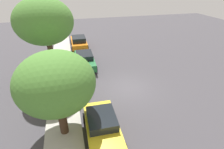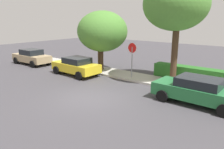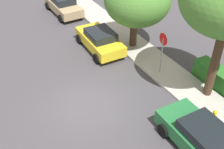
{
  "view_description": "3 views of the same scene",
  "coord_description": "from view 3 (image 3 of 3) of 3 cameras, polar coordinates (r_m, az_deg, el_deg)",
  "views": [
    {
      "loc": [
        -11.5,
        4.27,
        7.9
      ],
      "look_at": [
        0.49,
        1.16,
        1.14
      ],
      "focal_mm": 28.0,
      "sensor_mm": 36.0,
      "label": 1
    },
    {
      "loc": [
        8.3,
        -8.27,
        4.33
      ],
      "look_at": [
        0.96,
        0.81,
        1.33
      ],
      "focal_mm": 35.0,
      "sensor_mm": 36.0,
      "label": 2
    },
    {
      "loc": [
        9.68,
        -4.19,
        9.67
      ],
      "look_at": [
        -0.35,
        1.55,
        1.12
      ],
      "focal_mm": 45.0,
      "sensor_mm": 36.0,
      "label": 3
    }
  ],
  "objects": [
    {
      "name": "ground_plane",
      "position": [
        14.31,
        -4.73,
        -6.19
      ],
      "size": [
        60.0,
        60.0,
        0.0
      ],
      "primitive_type": "plane",
      "color": "#423F44"
    },
    {
      "name": "parked_car_tan",
      "position": [
        23.64,
        -9.85,
        13.76
      ],
      "size": [
        4.27,
        1.98,
        1.47
      ],
      "color": "tan",
      "rests_on": "ground_plane"
    },
    {
      "name": "fire_hydrant",
      "position": [
        14.0,
        20.03,
        -7.99
      ],
      "size": [
        0.3,
        0.22,
        0.72
      ],
      "color": "gold",
      "rests_on": "ground_plane"
    },
    {
      "name": "parked_car_yellow",
      "position": [
        18.22,
        -2.49,
        7.05
      ],
      "size": [
        4.06,
        2.06,
        1.41
      ],
      "color": "yellow",
      "rests_on": "ground_plane"
    },
    {
      "name": "stop_sign",
      "position": [
        15.54,
        10.23,
        5.55
      ],
      "size": [
        0.75,
        0.08,
        2.68
      ],
      "color": "gray",
      "rests_on": "ground_plane"
    },
    {
      "name": "parked_car_green",
      "position": [
        12.3,
        18.44,
        -12.65
      ],
      "size": [
        4.52,
        2.07,
        1.42
      ],
      "color": "#236B38",
      "rests_on": "ground_plane"
    },
    {
      "name": "street_tree_near_corner",
      "position": [
        17.37,
        5.19,
        14.88
      ],
      "size": [
        4.04,
        4.04,
        4.96
      ],
      "color": "#422D1E",
      "rests_on": "ground_plane"
    },
    {
      "name": "sidewalk_curb",
      "position": [
        16.52,
        11.49,
        0.11
      ],
      "size": [
        32.0,
        2.11,
        0.14
      ],
      "primitive_type": "cube",
      "color": "#B2ADA3",
      "rests_on": "ground_plane"
    }
  ]
}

